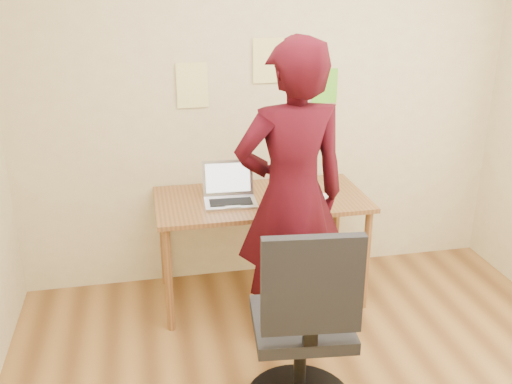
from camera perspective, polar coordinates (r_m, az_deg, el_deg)
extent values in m
cube|color=beige|center=(4.01, 0.94, 9.73)|extent=(3.50, 0.04, 2.70)
cube|color=brown|center=(3.80, 0.51, -0.76)|extent=(1.40, 0.70, 0.03)
cylinder|color=brown|center=(3.62, -8.72, -8.71)|extent=(0.05, 0.05, 0.71)
cylinder|color=brown|center=(3.88, 10.94, -6.73)|extent=(0.05, 0.05, 0.71)
cylinder|color=brown|center=(4.15, -9.23, -4.67)|extent=(0.05, 0.05, 0.71)
cylinder|color=brown|center=(4.38, 8.02, -3.19)|extent=(0.05, 0.05, 0.71)
cube|color=#AAAAB1|center=(3.69, -2.56, -1.06)|extent=(0.35, 0.25, 0.02)
cube|color=black|center=(3.69, -2.57, -0.93)|extent=(0.28, 0.14, 0.00)
cube|color=#AAAAB1|center=(3.79, -2.84, 1.45)|extent=(0.34, 0.08, 0.23)
cube|color=white|center=(3.79, -2.84, 1.45)|extent=(0.30, 0.07, 0.19)
cube|color=white|center=(3.77, 6.36, -0.82)|extent=(0.28, 0.32, 0.00)
cube|color=black|center=(3.65, 4.22, -1.45)|extent=(0.09, 0.12, 0.01)
cube|color=#3F4C59|center=(3.65, 4.22, -1.38)|extent=(0.07, 0.10, 0.00)
cube|color=#FFF598|center=(3.89, -6.39, 10.55)|extent=(0.21, 0.00, 0.30)
cube|color=#FFF598|center=(3.94, 1.23, 13.00)|extent=(0.21, 0.00, 0.30)
cube|color=#66D830|center=(4.08, 6.90, 10.48)|extent=(0.18, 0.00, 0.24)
cube|color=black|center=(2.93, 4.54, -12.95)|extent=(0.53, 0.53, 0.07)
cube|color=black|center=(2.56, 5.65, -9.30)|extent=(0.46, 0.10, 0.48)
cube|color=black|center=(2.69, 5.44, -13.74)|extent=(0.07, 0.05, 0.13)
cylinder|color=black|center=(3.08, 4.40, -16.97)|extent=(0.07, 0.07, 0.48)
imported|color=#370710|center=(3.29, 3.57, -0.62)|extent=(0.70, 0.49, 1.84)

